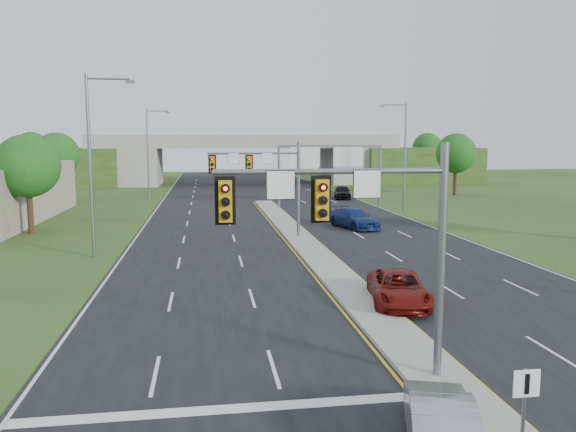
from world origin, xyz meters
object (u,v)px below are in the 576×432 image
(signal_mast_near, at_px, (366,224))
(sign_gantry, at_px, (329,158))
(signal_mast_far, at_px, (267,174))
(keep_right_sign, at_px, (525,400))
(car_silver, at_px, (440,420))
(overpass, at_px, (245,163))
(car_far_b, at_px, (354,218))
(car_far_a, at_px, (398,288))
(car_far_c, at_px, (342,192))

(signal_mast_near, bearing_deg, sign_gantry, 78.75)
(signal_mast_far, bearing_deg, keep_right_sign, -85.61)
(signal_mast_near, height_order, car_silver, signal_mast_near)
(signal_mast_near, distance_m, overpass, 80.11)
(car_silver, distance_m, car_far_b, 33.38)
(car_far_a, distance_m, car_far_b, 21.73)
(car_far_a, bearing_deg, car_silver, -93.99)
(overpass, bearing_deg, sign_gantry, -79.21)
(sign_gantry, distance_m, car_silver, 49.44)
(car_far_b, bearing_deg, car_far_a, -117.24)
(keep_right_sign, bearing_deg, overpass, 90.00)
(car_silver, relative_size, car_far_b, 0.75)
(overpass, bearing_deg, signal_mast_near, -91.62)
(sign_gantry, distance_m, car_far_b, 16.53)
(car_silver, xyz_separation_m, car_far_c, (11.65, 56.16, 0.14))
(signal_mast_near, xyz_separation_m, car_far_a, (3.76, 7.73, -4.00))
(car_silver, bearing_deg, car_far_c, -84.76)
(keep_right_sign, distance_m, car_far_a, 12.30)
(signal_mast_far, height_order, car_silver, signal_mast_far)
(signal_mast_far, bearing_deg, car_silver, -88.47)
(overpass, bearing_deg, car_far_a, -88.81)
(car_far_a, bearing_deg, sign_gantry, 92.98)
(overpass, distance_m, car_silver, 83.69)
(car_silver, bearing_deg, sign_gantry, -82.61)
(car_silver, relative_size, car_far_a, 0.82)
(signal_mast_far, distance_m, car_far_c, 30.52)
(keep_right_sign, height_order, car_silver, keep_right_sign)
(sign_gantry, bearing_deg, car_far_b, -94.98)
(keep_right_sign, relative_size, sign_gantry, 0.19)
(car_far_a, bearing_deg, car_far_b, 90.83)
(car_far_b, bearing_deg, signal_mast_far, -168.53)
(keep_right_sign, relative_size, car_far_a, 0.44)
(overpass, bearing_deg, car_silver, -91.03)
(keep_right_sign, relative_size, car_far_c, 0.45)
(keep_right_sign, bearing_deg, car_far_b, 81.03)
(signal_mast_near, distance_m, car_far_b, 30.35)
(signal_mast_near, xyz_separation_m, overpass, (2.26, 80.07, -1.17))
(sign_gantry, height_order, car_far_b, sign_gantry)
(signal_mast_far, relative_size, overpass, 0.09)
(car_far_a, bearing_deg, keep_right_sign, -86.12)
(signal_mast_far, distance_m, car_far_a, 18.12)
(sign_gantry, relative_size, car_far_a, 2.30)
(keep_right_sign, height_order, car_far_a, keep_right_sign)
(overpass, height_order, car_far_c, overpass)
(signal_mast_near, height_order, overpass, overpass)
(overpass, height_order, car_far_a, overpass)
(sign_gantry, relative_size, car_far_c, 2.39)
(car_far_c, bearing_deg, car_silver, -91.26)
(sign_gantry, bearing_deg, overpass, 100.79)
(signal_mast_near, height_order, car_far_a, signal_mast_near)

